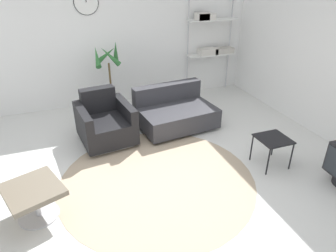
{
  "coord_description": "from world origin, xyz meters",
  "views": [
    {
      "loc": [
        -0.88,
        -3.19,
        2.45
      ],
      "look_at": [
        0.39,
        0.25,
        0.55
      ],
      "focal_mm": 32.0,
      "sensor_mm": 36.0,
      "label": 1
    }
  ],
  "objects": [
    {
      "name": "armchair_red",
      "position": [
        -0.36,
        1.12,
        0.29
      ],
      "size": [
        0.89,
        0.95,
        0.8
      ],
      "rotation": [
        0.0,
        0.0,
        3.27
      ],
      "color": "silver",
      "rests_on": "ground_plane"
    },
    {
      "name": "round_rug",
      "position": [
        0.09,
        -0.15,
        0.0
      ],
      "size": [
        2.56,
        2.56,
        0.01
      ],
      "color": "tan",
      "rests_on": "ground_plane"
    },
    {
      "name": "wall_back",
      "position": [
        -0.0,
        2.74,
        1.4
      ],
      "size": [
        12.0,
        0.09,
        2.8
      ],
      "color": "white",
      "rests_on": "ground_plane"
    },
    {
      "name": "potted_plant",
      "position": [
        -0.04,
        2.25,
        0.61
      ],
      "size": [
        0.47,
        0.46,
        1.39
      ],
      "color": "#333338",
      "rests_on": "ground_plane"
    },
    {
      "name": "couch_low",
      "position": [
        0.87,
        1.22,
        0.25
      ],
      "size": [
        1.36,
        1.04,
        0.69
      ],
      "rotation": [
        0.0,
        0.0,
        3.25
      ],
      "color": "black",
      "rests_on": "ground_plane"
    },
    {
      "name": "ground_plane",
      "position": [
        0.0,
        0.0,
        0.0
      ],
      "size": [
        12.0,
        12.0,
        0.0
      ],
      "primitive_type": "plane",
      "color": "silver"
    },
    {
      "name": "side_table",
      "position": [
        1.69,
        -0.37,
        0.38
      ],
      "size": [
        0.42,
        0.42,
        0.43
      ],
      "color": "black",
      "rests_on": "ground_plane"
    },
    {
      "name": "shelf_unit",
      "position": [
        2.18,
        2.52,
        1.22
      ],
      "size": [
        1.06,
        0.28,
        2.06
      ],
      "color": "#BCBCC1",
      "rests_on": "ground_plane"
    }
  ]
}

